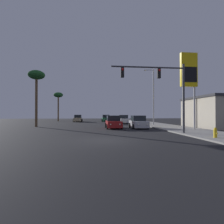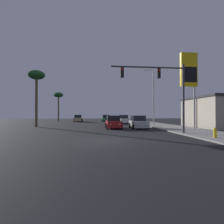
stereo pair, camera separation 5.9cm
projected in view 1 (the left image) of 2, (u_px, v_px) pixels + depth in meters
ground_plane at (107, 140)px, 12.55m from camera, size 120.00×120.00×0.00m
sidewalk_right at (172, 128)px, 23.47m from camera, size 5.00×60.00×0.12m
car_red at (113, 122)px, 22.98m from camera, size 2.04×4.31×1.68m
car_silver at (138, 122)px, 22.95m from camera, size 2.04×4.34×1.68m
car_white at (123, 119)px, 35.53m from camera, size 2.04×4.31×1.68m
car_tan at (78, 119)px, 42.12m from camera, size 2.04×4.32×1.68m
car_green at (106, 119)px, 42.77m from camera, size 2.04×4.31×1.68m
traffic_light_mast at (163, 84)px, 16.30m from camera, size 7.00×0.36×6.50m
street_lamp at (153, 94)px, 28.09m from camera, size 1.74×0.24×9.00m
gas_station_sign at (189, 74)px, 20.64m from camera, size 2.00×0.42×9.00m
fire_hydrant at (215, 133)px, 13.03m from camera, size 0.24×0.34×0.76m
palm_tree_far at (58, 96)px, 45.40m from camera, size 2.40×2.40×7.51m
palm_tree_near at (36, 78)px, 25.60m from camera, size 2.40×2.40×8.29m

